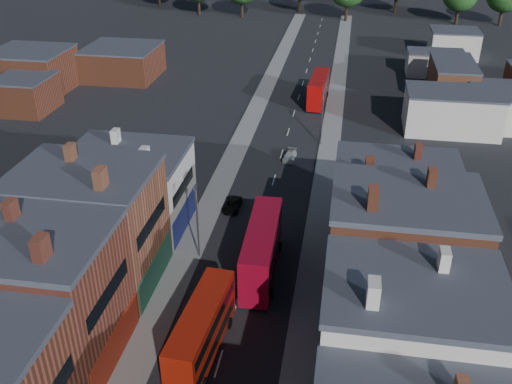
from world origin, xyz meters
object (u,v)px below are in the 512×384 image
(bus_1, at_px, (262,249))
(bus_0, at_px, (202,330))
(car_2, at_px, (232,205))
(bus_2, at_px, (318,89))
(car_3, at_px, (290,156))

(bus_1, bearing_deg, bus_0, -106.09)
(bus_0, xyz_separation_m, car_2, (-2.30, 23.17, -1.97))
(bus_0, distance_m, car_2, 23.37)
(car_2, bearing_deg, bus_0, -83.37)
(bus_1, xyz_separation_m, bus_2, (2.00, 49.10, -0.25))
(bus_2, height_order, car_3, bus_2)
(bus_0, xyz_separation_m, car_3, (2.80, 37.61, -1.98))
(bus_1, relative_size, car_2, 3.11)
(bus_1, bearing_deg, car_2, 113.03)
(bus_0, relative_size, car_3, 3.00)
(car_3, bearing_deg, bus_2, 90.63)
(bus_1, xyz_separation_m, car_3, (-0.20, 25.98, -2.26))
(bus_0, relative_size, car_2, 2.82)
(bus_0, relative_size, bus_1, 0.91)
(bus_2, xyz_separation_m, car_3, (-2.20, -23.11, -2.02))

